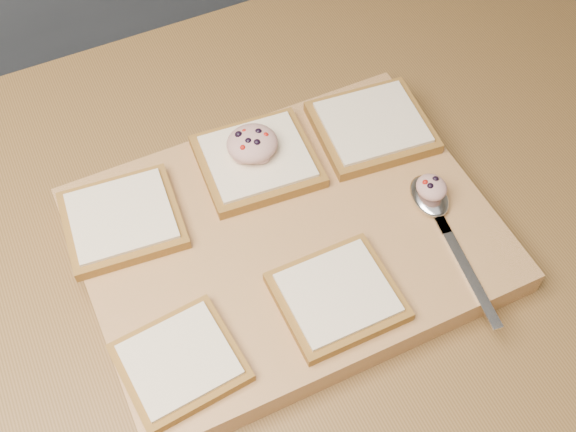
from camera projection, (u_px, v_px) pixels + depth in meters
name	position (u px, v px, depth m)	size (l,w,h in m)	color
island_counter	(201.00, 421.00, 1.16)	(2.00, 0.80, 0.90)	slate
cutting_board	(288.00, 239.00, 0.81)	(0.44, 0.34, 0.04)	tan
bread_far_left	(122.00, 219.00, 0.79)	(0.13, 0.13, 0.02)	olive
bread_far_center	(257.00, 160.00, 0.84)	(0.14, 0.13, 0.02)	olive
bread_far_right	(372.00, 126.00, 0.87)	(0.14, 0.13, 0.02)	olive
bread_near_left	(180.00, 362.00, 0.70)	(0.12, 0.11, 0.02)	olive
bread_near_center	(337.00, 296.00, 0.74)	(0.12, 0.11, 0.02)	olive
tuna_salad_dollop	(252.00, 143.00, 0.82)	(0.06, 0.06, 0.03)	tan
spoon	(435.00, 206.00, 0.80)	(0.05, 0.20, 0.01)	silver
spoon_salad	(432.00, 187.00, 0.80)	(0.03, 0.04, 0.02)	tan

